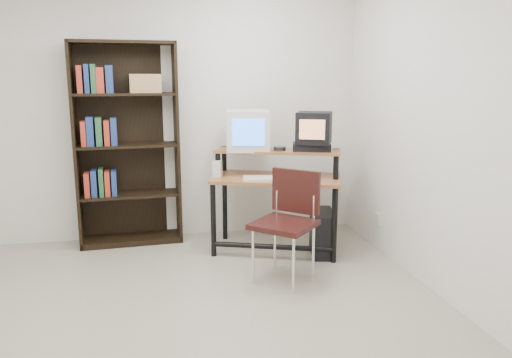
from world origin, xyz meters
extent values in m
cube|color=#ACA58F|center=(0.00, 0.00, -0.01)|extent=(4.00, 4.00, 0.01)
cube|color=silver|center=(0.00, 2.00, 1.30)|extent=(4.00, 0.01, 2.60)
cube|color=silver|center=(0.00, -2.00, 1.30)|extent=(4.00, 0.01, 2.60)
cube|color=silver|center=(2.00, 0.00, 1.30)|extent=(0.01, 4.00, 2.60)
cube|color=#985C31|center=(0.99, 1.31, 0.72)|extent=(1.34, 0.98, 0.03)
cube|color=#985C31|center=(1.03, 1.43, 0.97)|extent=(1.26, 0.75, 0.02)
cylinder|color=black|center=(0.37, 1.26, 0.36)|extent=(0.05, 0.05, 0.72)
cylinder|color=black|center=(1.43, 0.88, 0.36)|extent=(0.05, 0.05, 0.72)
cylinder|color=black|center=(0.55, 1.75, 0.49)|extent=(0.05, 0.05, 0.98)
cylinder|color=black|center=(1.61, 1.37, 0.49)|extent=(0.05, 0.05, 0.98)
cylinder|color=black|center=(0.90, 1.07, 0.12)|extent=(1.08, 0.43, 0.05)
cube|color=beige|center=(0.76, 1.54, 1.17)|extent=(0.47, 0.47, 0.39)
cube|color=#3079FF|center=(0.72, 1.33, 1.17)|extent=(0.31, 0.06, 0.25)
cube|color=black|center=(1.34, 1.32, 1.01)|extent=(0.42, 0.35, 0.08)
cube|color=black|center=(1.36, 1.31, 1.20)|extent=(0.42, 0.41, 0.30)
cube|color=tan|center=(1.29, 1.16, 1.20)|extent=(0.22, 0.11, 0.18)
cylinder|color=#26262B|center=(1.04, 1.37, 0.99)|extent=(0.16, 0.16, 0.05)
cube|color=beige|center=(0.89, 1.22, 0.74)|extent=(0.50, 0.28, 0.03)
cube|color=black|center=(1.26, 1.12, 0.72)|extent=(0.28, 0.27, 0.01)
cube|color=white|center=(1.28, 1.13, 0.74)|extent=(0.11, 0.08, 0.03)
cube|color=beige|center=(0.44, 1.44, 0.80)|extent=(0.10, 0.10, 0.17)
cube|color=black|center=(1.40, 1.12, 0.21)|extent=(0.29, 0.48, 0.42)
cube|color=black|center=(0.88, 0.56, 0.49)|extent=(0.65, 0.65, 0.04)
cube|color=black|center=(1.02, 0.71, 0.73)|extent=(0.35, 0.32, 0.37)
cylinder|color=silver|center=(0.61, 0.55, 0.24)|extent=(0.02, 0.02, 0.47)
cylinder|color=silver|center=(0.89, 0.29, 0.24)|extent=(0.02, 0.02, 0.47)
cylinder|color=silver|center=(0.86, 0.82, 0.24)|extent=(0.02, 0.02, 0.47)
cylinder|color=silver|center=(1.14, 0.57, 0.24)|extent=(0.02, 0.02, 0.47)
cube|color=black|center=(-0.90, 1.80, 1.01)|extent=(0.05, 0.34, 2.02)
cube|color=black|center=(0.08, 1.86, 1.01)|extent=(0.05, 0.34, 2.02)
cube|color=black|center=(-0.42, 1.99, 1.01)|extent=(1.01, 0.08, 2.02)
cube|color=black|center=(-0.41, 1.83, 2.00)|extent=(1.03, 0.40, 0.03)
cube|color=black|center=(-0.41, 1.83, 0.03)|extent=(1.03, 0.40, 0.06)
cube|color=black|center=(-0.41, 1.83, 0.50)|extent=(0.97, 0.37, 0.02)
cube|color=black|center=(-0.41, 1.83, 1.01)|extent=(0.97, 0.37, 0.02)
cube|color=black|center=(-0.41, 1.83, 1.51)|extent=(0.97, 0.37, 0.02)
cube|color=#9D7F4F|center=(-0.21, 1.84, 1.61)|extent=(0.31, 0.26, 0.18)
cube|color=beige|center=(1.99, 1.15, 0.30)|extent=(0.02, 0.08, 0.12)
camera|label=1|loc=(-0.12, -3.25, 1.69)|focal=35.00mm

